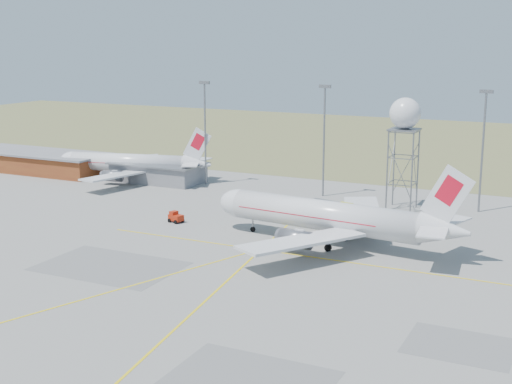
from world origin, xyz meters
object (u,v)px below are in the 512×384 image
at_px(airliner_far, 131,163).
at_px(radar_tower, 404,147).
at_px(airliner_main, 328,217).
at_px(baggage_tug, 176,218).
at_px(fire_truck, 329,212).

distance_m(airliner_far, radar_tower, 57.13).
bearing_deg(airliner_main, airliner_far, -20.49).
height_order(airliner_main, baggage_tug, airliner_main).
height_order(airliner_main, fire_truck, airliner_main).
bearing_deg(baggage_tug, fire_truck, 43.06).
distance_m(airliner_far, fire_truck, 50.44).
bearing_deg(fire_truck, airliner_far, 177.09).
xyz_separation_m(airliner_main, radar_tower, (3.84, 25.83, 6.66)).
xyz_separation_m(fire_truck, baggage_tug, (-21.71, -11.37, -0.89)).
bearing_deg(airliner_far, baggage_tug, 124.48).
xyz_separation_m(radar_tower, baggage_tug, (-29.92, -24.83, -10.02)).
height_order(radar_tower, baggage_tug, radar_tower).
distance_m(airliner_main, airliner_far, 59.00).
bearing_deg(airliner_main, fire_truck, -64.58).
bearing_deg(radar_tower, airliner_far, 179.56).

